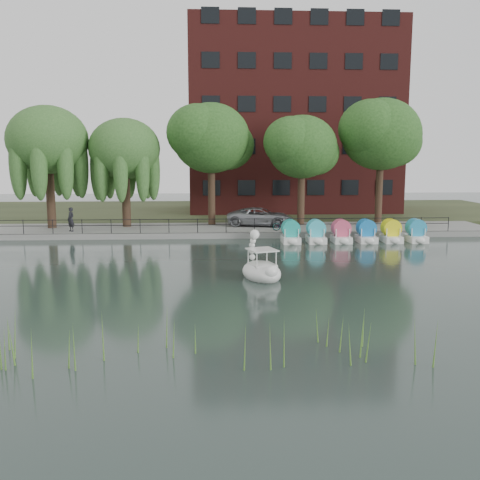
{
  "coord_description": "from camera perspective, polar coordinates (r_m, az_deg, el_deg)",
  "views": [
    {
      "loc": [
        -0.97,
        -24.01,
        5.69
      ],
      "look_at": [
        0.5,
        4.0,
        1.3
      ],
      "focal_mm": 40.0,
      "sensor_mm": 36.0,
      "label": 1
    }
  ],
  "objects": [
    {
      "name": "swan_boat",
      "position": [
        25.23,
        2.26,
        -3.02
      ],
      "size": [
        2.36,
        2.99,
        2.22
      ],
      "rotation": [
        0.0,
        0.0,
        0.31
      ],
      "color": "white",
      "rests_on": "ground_plane"
    },
    {
      "name": "broadleaf_far",
      "position": [
        44.63,
        14.84,
        10.8
      ],
      "size": [
        6.3,
        6.3,
        9.71
      ],
      "color": "#473323",
      "rests_on": "promenade"
    },
    {
      "name": "reed_bank",
      "position": [
        15.66,
        8.22,
        -10.16
      ],
      "size": [
        24.0,
        2.4,
        1.2
      ],
      "color": "#669938",
      "rests_on": "ground_plane"
    },
    {
      "name": "willow_mid",
      "position": [
        41.53,
        -12.22,
        9.46
      ],
      "size": [
        5.32,
        5.32,
        8.15
      ],
      "color": "#473323",
      "rests_on": "promenade"
    },
    {
      "name": "apartment_building",
      "position": [
        54.69,
        5.52,
        12.7
      ],
      "size": [
        20.0,
        10.07,
        18.0
      ],
      "color": "#4C1E16",
      "rests_on": "land_strip"
    },
    {
      "name": "railing",
      "position": [
        37.55,
        -1.5,
        1.94
      ],
      "size": [
        32.0,
        0.05,
        1.0
      ],
      "color": "black",
      "rests_on": "promenade"
    },
    {
      "name": "kerb",
      "position": [
        37.48,
        -1.49,
        0.47
      ],
      "size": [
        40.0,
        0.25,
        0.4
      ],
      "primitive_type": "cube",
      "color": "gray",
      "rests_on": "ground_plane"
    },
    {
      "name": "minivan",
      "position": [
        41.2,
        2.18,
        2.64
      ],
      "size": [
        3.74,
        6.2,
        1.61
      ],
      "primitive_type": "imported",
      "rotation": [
        0.0,
        0.0,
        1.38
      ],
      "color": "gray",
      "rests_on": "promenade"
    },
    {
      "name": "willow_left",
      "position": [
        42.28,
        -19.85,
        9.98
      ],
      "size": [
        5.88,
        5.88,
        9.01
      ],
      "color": "#473323",
      "rests_on": "promenade"
    },
    {
      "name": "broadleaf_right",
      "position": [
        42.1,
        6.63,
        9.78
      ],
      "size": [
        5.4,
        5.4,
        8.32
      ],
      "color": "#473323",
      "rests_on": "promenade"
    },
    {
      "name": "bicycle",
      "position": [
        38.68,
        4.73,
        1.75
      ],
      "size": [
        0.65,
        1.74,
        1.0
      ],
      "primitive_type": "imported",
      "rotation": [
        0.0,
        0.0,
        1.6
      ],
      "color": "gray",
      "rests_on": "promenade"
    },
    {
      "name": "pedal_boat_row",
      "position": [
        36.56,
        12.03,
        0.71
      ],
      "size": [
        9.65,
        1.7,
        1.4
      ],
      "color": "white",
      "rests_on": "ground_plane"
    },
    {
      "name": "pedestrian",
      "position": [
        39.91,
        -17.6,
        2.29
      ],
      "size": [
        0.85,
        0.83,
        1.98
      ],
      "primitive_type": "imported",
      "rotation": [
        0.0,
        0.0,
        5.56
      ],
      "color": "black",
      "rests_on": "promenade"
    },
    {
      "name": "promenade",
      "position": [
        40.4,
        -1.6,
        1.08
      ],
      "size": [
        40.0,
        6.0,
        0.4
      ],
      "primitive_type": "cube",
      "color": "gray",
      "rests_on": "ground_plane"
    },
    {
      "name": "broadleaf_center",
      "position": [
        42.03,
        -3.1,
        10.75
      ],
      "size": [
        6.0,
        6.0,
        9.25
      ],
      "color": "#473323",
      "rests_on": "promenade"
    },
    {
      "name": "land_strip",
      "position": [
        54.3,
        -1.96,
        3.06
      ],
      "size": [
        60.0,
        22.0,
        0.36
      ],
      "primitive_type": "cube",
      "color": "#47512D",
      "rests_on": "ground_plane"
    },
    {
      "name": "ground_plane",
      "position": [
        24.69,
        -0.68,
        -4.43
      ],
      "size": [
        120.0,
        120.0,
        0.0
      ],
      "primitive_type": "plane",
      "color": "#364543"
    }
  ]
}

